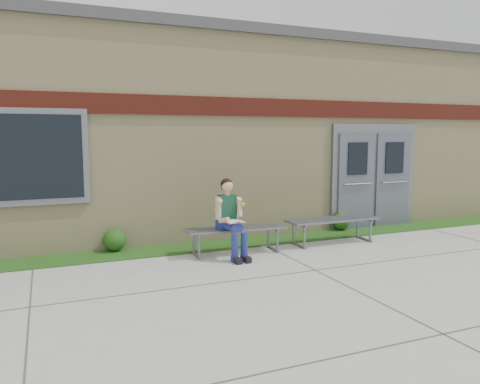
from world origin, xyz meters
name	(u,v)px	position (x,y,z in m)	size (l,w,h in m)	color
ground	(272,288)	(0.00, 0.00, 0.00)	(80.00, 80.00, 0.00)	#9E9E99
grass_strip	(209,246)	(0.00, 2.60, 0.01)	(16.00, 0.80, 0.02)	#1F4311
school_building	(164,133)	(0.00, 5.99, 2.10)	(16.20, 6.22, 4.20)	beige
bench_left	(236,233)	(0.27, 1.94, 0.35)	(1.79, 0.60, 0.46)	slate
bench_right	(332,224)	(2.27, 1.94, 0.37)	(1.83, 0.52, 0.48)	slate
girl	(230,216)	(0.09, 1.74, 0.70)	(0.48, 0.79, 1.33)	navy
shrub_mid	(115,240)	(-1.68, 2.85, 0.22)	(0.40, 0.40, 0.40)	#1F4311
shrub_east	(341,221)	(3.10, 2.85, 0.21)	(0.37, 0.37, 0.37)	#1F4311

